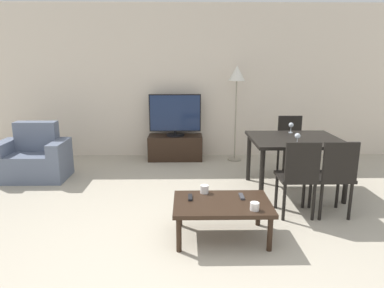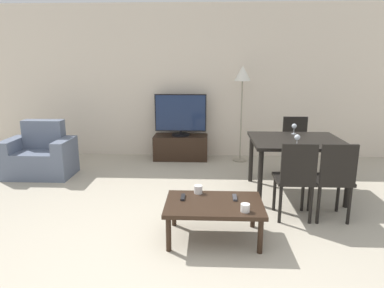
{
  "view_description": "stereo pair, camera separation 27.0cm",
  "coord_description": "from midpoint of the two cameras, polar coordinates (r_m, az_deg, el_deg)",
  "views": [
    {
      "loc": [
        0.1,
        -2.54,
        1.69
      ],
      "look_at": [
        0.17,
        1.83,
        0.65
      ],
      "focal_mm": 32.0,
      "sensor_mm": 36.0,
      "label": 1
    },
    {
      "loc": [
        0.37,
        -2.54,
        1.69
      ],
      "look_at": [
        0.17,
        1.83,
        0.65
      ],
      "focal_mm": 32.0,
      "sensor_mm": 36.0,
      "label": 2
    }
  ],
  "objects": [
    {
      "name": "cup_white_near",
      "position": [
        3.56,
        -0.1,
        -7.56
      ],
      "size": [
        0.09,
        0.09,
        0.08
      ],
      "color": "white",
      "rests_on": "coffee_table"
    },
    {
      "name": "cup_colored_far",
      "position": [
        3.21,
        8.0,
        -10.28
      ],
      "size": [
        0.08,
        0.08,
        0.07
      ],
      "color": "white",
      "rests_on": "coffee_table"
    },
    {
      "name": "tv_stand",
      "position": [
        6.13,
        -4.04,
        -0.57
      ],
      "size": [
        0.95,
        0.44,
        0.43
      ],
      "color": "black",
      "rests_on": "ground_plane"
    },
    {
      "name": "ground_plane",
      "position": [
        3.06,
        -5.57,
        -20.24
      ],
      "size": [
        18.0,
        18.0,
        0.0
      ],
      "primitive_type": "plane",
      "color": "#B2A893"
    },
    {
      "name": "coffee_table",
      "position": [
        3.38,
        2.71,
        -10.32
      ],
      "size": [
        0.94,
        0.62,
        0.37
      ],
      "color": "black",
      "rests_on": "ground_plane"
    },
    {
      "name": "wine_glass_center",
      "position": [
        4.22,
        15.45,
        1.16
      ],
      "size": [
        0.07,
        0.07,
        0.15
      ],
      "color": "silver",
      "rests_on": "dining_table"
    },
    {
      "name": "wall_back",
      "position": [
        6.25,
        -3.19,
        10.24
      ],
      "size": [
        7.85,
        0.06,
        2.7
      ],
      "color": "beige",
      "rests_on": "ground_plane"
    },
    {
      "name": "wine_glass_left",
      "position": [
        4.95,
        14.7,
        2.97
      ],
      "size": [
        0.07,
        0.07,
        0.15
      ],
      "color": "silver",
      "rests_on": "dining_table"
    },
    {
      "name": "dining_chair_near",
      "position": [
        3.89,
        15.4,
        -4.91
      ],
      "size": [
        0.4,
        0.4,
        0.89
      ],
      "color": "black",
      "rests_on": "ground_plane"
    },
    {
      "name": "tv",
      "position": [
        6.02,
        -4.13,
        4.8
      ],
      "size": [
        0.9,
        0.32,
        0.73
      ],
      "color": "black",
      "rests_on": "tv_stand"
    },
    {
      "name": "dining_table",
      "position": [
        4.66,
        15.16,
        -0.05
      ],
      "size": [
        1.15,
        1.0,
        0.73
      ],
      "color": "black",
      "rests_on": "ground_plane"
    },
    {
      "name": "dining_chair_near_right",
      "position": [
        4.03,
        20.93,
        -4.73
      ],
      "size": [
        0.4,
        0.4,
        0.89
      ],
      "color": "black",
      "rests_on": "ground_plane"
    },
    {
      "name": "remote_primary",
      "position": [
        3.45,
        -2.57,
        -8.9
      ],
      "size": [
        0.04,
        0.15,
        0.02
      ],
      "color": "black",
      "rests_on": "coffee_table"
    },
    {
      "name": "floor_lamp",
      "position": [
        5.91,
        6.15,
        10.44
      ],
      "size": [
        0.28,
        0.28,
        1.64
      ],
      "color": "gray",
      "rests_on": "ground_plane"
    },
    {
      "name": "remote_secondary",
      "position": [
        3.49,
        6.06,
        -8.71
      ],
      "size": [
        0.04,
        0.15,
        0.02
      ],
      "color": "#38383D",
      "rests_on": "coffee_table"
    },
    {
      "name": "armchair",
      "position": [
        5.66,
        -26.07,
        -2.25
      ],
      "size": [
        0.97,
        0.61,
        0.83
      ],
      "color": "slate",
      "rests_on": "ground_plane"
    },
    {
      "name": "dining_chair_far",
      "position": [
        5.5,
        14.82,
        0.43
      ],
      "size": [
        0.4,
        0.4,
        0.89
      ],
      "color": "black",
      "rests_on": "ground_plane"
    }
  ]
}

